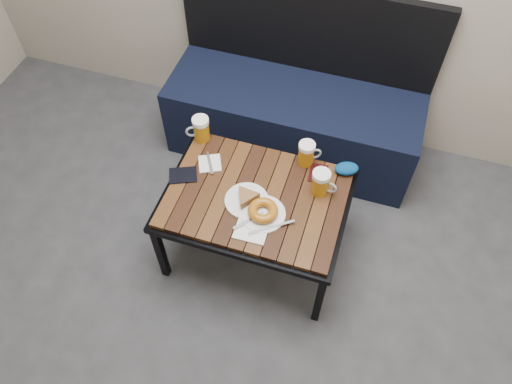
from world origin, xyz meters
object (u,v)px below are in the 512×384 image
(beer_mug_centre, at_px, (307,153))
(passport_burgundy, at_px, (318,173))
(beer_mug_right, at_px, (321,183))
(plate_bagel, at_px, (263,212))
(knit_pouch, at_px, (347,169))
(cafe_table, at_px, (256,201))
(plate_pie, at_px, (247,199))
(bench, at_px, (294,113))
(passport_navy, at_px, (183,175))
(beer_mug_left, at_px, (201,129))

(beer_mug_centre, bearing_deg, passport_burgundy, -63.17)
(beer_mug_right, xyz_separation_m, plate_bagel, (-0.21, -0.20, -0.04))
(beer_mug_right, xyz_separation_m, knit_pouch, (0.09, 0.15, -0.04))
(knit_pouch, bearing_deg, beer_mug_centre, 179.64)
(cafe_table, height_order, knit_pouch, knit_pouch)
(plate_bagel, bearing_deg, beer_mug_right, 44.37)
(beer_mug_centre, distance_m, plate_pie, 0.36)
(beer_mug_centre, bearing_deg, knit_pouch, -28.29)
(bench, xyz_separation_m, knit_pouch, (0.37, -0.49, 0.22))
(passport_burgundy, bearing_deg, beer_mug_right, -77.37)
(cafe_table, xyz_separation_m, passport_burgundy, (0.24, 0.21, 0.05))
(bench, xyz_separation_m, beer_mug_centre, (0.18, -0.49, 0.26))
(plate_bagel, bearing_deg, knit_pouch, 49.60)
(beer_mug_right, relative_size, passport_burgundy, 1.17)
(bench, height_order, passport_navy, bench)
(bench, bearing_deg, passport_burgundy, -65.14)
(bench, relative_size, passport_burgundy, 12.39)
(plate_bagel, bearing_deg, passport_burgundy, 59.42)
(beer_mug_centre, xyz_separation_m, plate_pie, (-0.20, -0.31, -0.04))
(cafe_table, bearing_deg, passport_navy, 179.06)
(bench, relative_size, beer_mug_centre, 11.18)
(plate_bagel, bearing_deg, beer_mug_centre, 73.50)
(bench, height_order, beer_mug_centre, bench)
(plate_pie, distance_m, plate_bagel, 0.10)
(beer_mug_left, bearing_deg, beer_mug_right, 140.55)
(cafe_table, height_order, plate_bagel, plate_bagel)
(plate_pie, xyz_separation_m, passport_navy, (-0.33, 0.05, -0.02))
(beer_mug_left, bearing_deg, passport_navy, 63.77)
(beer_mug_centre, height_order, beer_mug_right, beer_mug_right)
(passport_navy, bearing_deg, cafe_table, 65.51)
(beer_mug_right, distance_m, knit_pouch, 0.18)
(cafe_table, bearing_deg, plate_bagel, -56.34)
(plate_pie, xyz_separation_m, plate_bagel, (0.09, -0.05, 0.00))
(passport_navy, relative_size, passport_burgundy, 1.14)
(bench, xyz_separation_m, plate_pie, (-0.02, -0.80, 0.22))
(beer_mug_left, xyz_separation_m, knit_pouch, (0.72, 0.01, -0.04))
(beer_mug_right, relative_size, passport_navy, 1.02)
(plate_bagel, bearing_deg, bench, 95.01)
(plate_bagel, bearing_deg, beer_mug_left, 140.84)
(cafe_table, xyz_separation_m, plate_pie, (-0.03, -0.04, 0.07))
(bench, xyz_separation_m, passport_burgundy, (0.25, -0.54, 0.20))
(plate_pie, bearing_deg, beer_mug_right, 27.53)
(passport_navy, bearing_deg, knit_pouch, 85.89)
(bench, xyz_separation_m, cafe_table, (0.01, -0.75, 0.16))
(passport_burgundy, bearing_deg, plate_pie, -140.95)
(beer_mug_right, relative_size, plate_pie, 0.67)
(beer_mug_right, xyz_separation_m, passport_burgundy, (-0.03, 0.10, -0.06))
(beer_mug_centre, relative_size, passport_burgundy, 1.11)
(beer_mug_right, bearing_deg, beer_mug_centre, 130.53)
(plate_pie, height_order, passport_navy, plate_pie)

